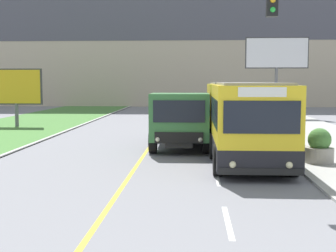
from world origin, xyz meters
name	(u,v)px	position (x,y,z in m)	size (l,w,h in m)	color
apartment_block_background	(178,16)	(0.00, 57.41, 11.12)	(80.00, 8.04, 22.24)	#BCAD93
city_bus	(241,118)	(3.96, 17.38, 1.49)	(2.65, 11.83, 2.94)	yellow
dump_truck	(180,121)	(1.43, 18.42, 1.24)	(2.51, 6.56, 2.48)	black
traffic_light_mast	(327,53)	(5.41, 10.37, 3.71)	(2.28, 0.32, 5.83)	slate
billboard_large	(277,56)	(8.68, 36.57, 5.03)	(5.05, 0.24, 6.53)	#59595B
billboard_small	(16,88)	(-9.65, 28.18, 2.55)	(3.47, 0.24, 3.82)	#59595B
planter_round_second	(319,148)	(6.49, 14.86, 0.63)	(1.02, 1.02, 1.24)	gray
planter_round_third	(291,133)	(6.53, 19.98, 0.60)	(0.98, 0.98, 1.19)	gray
planter_round_far	(272,122)	(6.52, 25.10, 0.63)	(1.05, 1.05, 1.25)	gray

